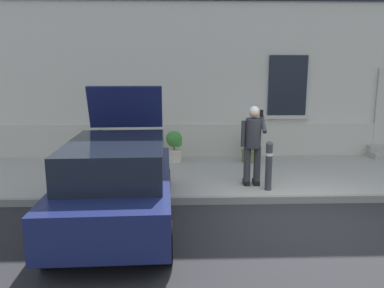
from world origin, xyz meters
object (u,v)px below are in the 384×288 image
object	(u,v)px
bollard_near_person	(269,164)
planter_cream	(174,146)
hatchback_car_navy	(118,180)
person_on_phone	(253,141)
planter_charcoal	(101,144)
planter_olive	(250,145)
bollard_far_left	(121,165)

from	to	relation	value
bollard_near_person	planter_cream	xyz separation A→B (m)	(-2.01, 2.56, -0.11)
hatchback_car_navy	person_on_phone	world-z (taller)	hatchback_car_navy
planter_charcoal	planter_cream	xyz separation A→B (m)	(2.07, -0.30, 0.00)
hatchback_car_navy	person_on_phone	xyz separation A→B (m)	(2.62, 1.69, 0.35)
planter_charcoal	planter_cream	bearing A→B (deg)	-8.35
bollard_near_person	person_on_phone	distance (m)	0.61
hatchback_car_navy	planter_charcoal	world-z (taller)	hatchback_car_navy
person_on_phone	planter_olive	xyz separation A→B (m)	(0.35, 2.19, -0.55)
bollard_far_left	planter_cream	size ratio (longest dim) A/B	1.22
bollard_far_left	person_on_phone	distance (m)	2.84
hatchback_car_navy	person_on_phone	distance (m)	3.14
bollard_far_left	planter_olive	size ratio (longest dim) A/B	1.22
bollard_far_left	planter_charcoal	xyz separation A→B (m)	(-1.01, 2.86, -0.11)
bollard_far_left	hatchback_car_navy	bearing A→B (deg)	-83.44
planter_cream	planter_olive	world-z (taller)	same
bollard_near_person	planter_cream	bearing A→B (deg)	128.10
hatchback_car_navy	planter_charcoal	xyz separation A→B (m)	(-1.16, 4.24, -0.19)
planter_charcoal	planter_cream	distance (m)	2.09
bollard_near_person	planter_olive	world-z (taller)	bollard_near_person
bollard_near_person	person_on_phone	world-z (taller)	person_on_phone
hatchback_car_navy	bollard_near_person	distance (m)	3.22
bollard_near_person	bollard_far_left	distance (m)	3.07
hatchback_car_navy	planter_cream	bearing A→B (deg)	77.05
person_on_phone	planter_olive	distance (m)	2.29
planter_olive	bollard_far_left	bearing A→B (deg)	-141.37
bollard_far_left	planter_charcoal	size ratio (longest dim) A/B	1.22
planter_cream	bollard_far_left	bearing A→B (deg)	-112.59
person_on_phone	planter_olive	size ratio (longest dim) A/B	2.04
hatchback_car_navy	bollard_far_left	distance (m)	1.39
person_on_phone	planter_charcoal	xyz separation A→B (m)	(-3.79, 2.55, -0.55)
bollard_far_left	planter_cream	distance (m)	2.77
bollard_near_person	planter_olive	size ratio (longest dim) A/B	1.22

